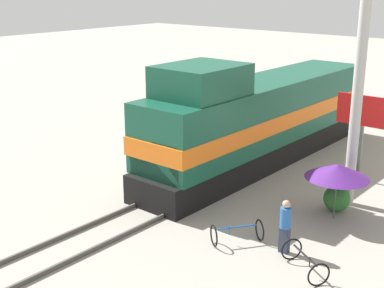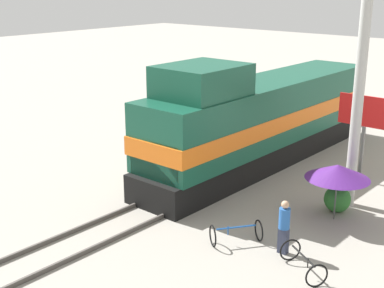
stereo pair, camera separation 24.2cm
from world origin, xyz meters
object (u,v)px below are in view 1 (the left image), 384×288
object	(u,v)px
bicycle	(305,261)
utility_pole	(362,50)
vendor_umbrella	(337,171)
bicycle_spare	(237,233)
billboard_sign	(363,116)
locomotive	(257,120)
person_bystander	(285,224)

from	to	relation	value
bicycle	utility_pole	bearing A→B (deg)	43.64
vendor_umbrella	bicycle_spare	bearing A→B (deg)	-112.64
utility_pole	billboard_sign	xyz separation A→B (m)	(-0.74, 2.57, -2.96)
utility_pole	vendor_umbrella	xyz separation A→B (m)	(0.19, -1.55, -3.93)
locomotive	utility_pole	xyz separation A→B (m)	(5.12, -1.56, 3.63)
person_bystander	utility_pole	bearing A→B (deg)	91.32
locomotive	person_bystander	world-z (taller)	locomotive
bicycle	billboard_sign	bearing A→B (deg)	44.92
locomotive	bicycle_spare	world-z (taller)	locomotive
person_bystander	bicycle	bearing A→B (deg)	-31.97
billboard_sign	person_bystander	distance (m)	7.63
locomotive	billboard_sign	world-z (taller)	locomotive
vendor_umbrella	person_bystander	bearing A→B (deg)	-91.35
person_bystander	bicycle_spare	xyz separation A→B (m)	(-1.46, -0.44, -0.57)
utility_pole	bicycle	size ratio (longest dim) A/B	6.63
utility_pole	bicycle_spare	bearing A→B (deg)	-104.45
billboard_sign	bicycle	distance (m)	8.59
locomotive	bicycle	world-z (taller)	locomotive
person_bystander	vendor_umbrella	bearing A→B (deg)	88.65
utility_pole	bicycle	world-z (taller)	utility_pole
vendor_umbrella	locomotive	bearing A→B (deg)	149.62
locomotive	utility_pole	bearing A→B (deg)	-16.94
utility_pole	billboard_sign	distance (m)	3.99
person_bystander	bicycle_spare	world-z (taller)	person_bystander
locomotive	billboard_sign	xyz separation A→B (m)	(4.39, 1.01, 0.66)
utility_pole	person_bystander	xyz separation A→B (m)	(0.11, -4.80, -4.77)
billboard_sign	bicycle	bearing A→B (deg)	-76.66
locomotive	bicycle	bearing A→B (deg)	-48.12
person_bystander	bicycle	xyz separation A→B (m)	(1.06, -0.66, -0.58)
locomotive	vendor_umbrella	world-z (taller)	locomotive
billboard_sign	vendor_umbrella	bearing A→B (deg)	-77.36
bicycle_spare	bicycle	bearing A→B (deg)	30.13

